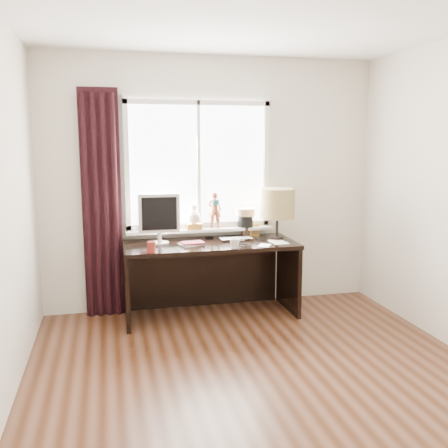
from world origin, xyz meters
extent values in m
cube|color=brown|center=(0.00, 0.00, 0.00)|extent=(3.50, 4.00, 0.00)
cube|color=white|center=(0.00, 0.00, 2.60)|extent=(3.50, 4.00, 0.00)
cube|color=beige|center=(0.00, 2.00, 1.30)|extent=(3.50, 0.00, 2.60)
imported|color=silver|center=(0.18, 1.70, 0.76)|extent=(0.34, 0.22, 0.03)
imported|color=white|center=(0.07, 1.33, 0.80)|extent=(0.12, 0.12, 0.10)
cylinder|color=maroon|center=(-0.71, 1.33, 0.80)|extent=(0.08, 0.08, 0.10)
cube|color=white|center=(-0.15, 1.99, 1.50)|extent=(1.40, 0.02, 1.30)
cube|color=silver|center=(-0.15, 1.96, 0.88)|extent=(1.50, 0.05, 0.05)
cube|color=silver|center=(-0.15, 1.96, 2.12)|extent=(1.50, 0.05, 0.05)
cube|color=silver|center=(-0.88, 1.96, 1.50)|extent=(0.05, 0.05, 1.40)
cube|color=silver|center=(0.57, 1.96, 1.50)|extent=(0.05, 0.05, 1.40)
cube|color=silver|center=(-0.15, 1.96, 1.50)|extent=(0.03, 0.05, 1.30)
cube|color=silver|center=(-0.15, 1.91, 0.83)|extent=(1.52, 0.18, 0.03)
cylinder|color=#5C000D|center=(-0.70, 1.91, 0.96)|extent=(0.13, 0.13, 0.23)
cube|color=gold|center=(-0.22, 1.88, 0.88)|extent=(0.15, 0.12, 0.06)
sphere|color=beige|center=(-0.22, 1.88, 0.97)|extent=(0.13, 0.13, 0.13)
sphere|color=beige|center=(-0.22, 1.88, 1.07)|extent=(0.07, 0.07, 0.07)
imported|color=brown|center=(0.01, 1.90, 1.04)|extent=(0.16, 0.13, 0.38)
cylinder|color=#1E4C51|center=(0.01, 1.89, 1.12)|extent=(0.11, 0.11, 0.05)
cylinder|color=black|center=(0.33, 1.89, 0.91)|extent=(0.16, 0.16, 0.12)
cylinder|color=#8C6B4C|center=(0.33, 1.89, 1.01)|extent=(0.20, 0.20, 0.08)
cube|color=black|center=(-1.13, 1.92, 1.12)|extent=(0.38, 0.05, 2.25)
cylinder|color=black|center=(-1.27, 1.89, 1.10)|extent=(0.06, 0.06, 2.20)
cylinder|color=black|center=(-1.18, 1.89, 1.10)|extent=(0.06, 0.06, 2.20)
cylinder|color=black|center=(-1.09, 1.89, 1.10)|extent=(0.06, 0.06, 2.20)
cylinder|color=black|center=(-1.00, 1.89, 1.10)|extent=(0.06, 0.06, 2.20)
cube|color=black|center=(-0.10, 1.63, 0.73)|extent=(1.70, 0.70, 0.04)
cube|color=black|center=(-0.93, 1.63, 0.35)|extent=(0.04, 0.64, 0.71)
cube|color=black|center=(0.73, 1.63, 0.35)|extent=(0.04, 0.64, 0.71)
cube|color=black|center=(-0.10, 1.97, 0.35)|extent=(1.60, 0.03, 0.71)
cylinder|color=beige|center=(-0.59, 1.71, 0.76)|extent=(0.18, 0.18, 0.01)
cylinder|color=beige|center=(-0.59, 1.71, 0.81)|extent=(0.04, 0.04, 0.10)
cube|color=beige|center=(-0.59, 1.71, 1.05)|extent=(0.40, 0.04, 0.38)
cube|color=black|center=(-0.59, 1.69, 1.05)|extent=(0.34, 0.01, 0.32)
cube|color=beige|center=(-0.30, 1.56, 0.76)|extent=(0.26, 0.22, 0.02)
cube|color=maroon|center=(-0.29, 1.55, 0.78)|extent=(0.23, 0.18, 0.01)
cylinder|color=black|center=(0.33, 1.86, 0.81)|extent=(0.09, 0.09, 0.12)
cylinder|color=black|center=(0.31, 1.87, 0.86)|extent=(0.01, 0.01, 0.22)
cylinder|color=black|center=(0.34, 1.85, 0.84)|extent=(0.01, 0.01, 0.19)
cylinder|color=black|center=(0.33, 1.88, 0.88)|extent=(0.01, 0.01, 0.25)
cylinder|color=black|center=(0.35, 1.87, 0.83)|extent=(0.01, 0.01, 0.17)
cube|color=gold|center=(0.43, 1.88, 0.81)|extent=(0.10, 0.03, 0.13)
cube|color=#996633|center=(0.43, 1.87, 0.81)|extent=(0.07, 0.02, 0.10)
cylinder|color=black|center=(0.60, 1.66, 0.77)|extent=(0.14, 0.14, 0.03)
cylinder|color=black|center=(0.60, 1.66, 0.89)|extent=(0.03, 0.03, 0.22)
cylinder|color=tan|center=(0.60, 1.66, 1.12)|extent=(0.35, 0.35, 0.30)
cube|color=white|center=(0.57, 1.45, 0.75)|extent=(0.16, 0.12, 0.00)
cube|color=white|center=(0.56, 1.56, 0.75)|extent=(0.16, 0.13, 0.00)
cube|color=white|center=(0.38, 1.39, 0.75)|extent=(0.17, 0.19, 0.00)
torus|color=black|center=(0.18, 1.43, 0.75)|extent=(0.16, 0.16, 0.01)
torus|color=black|center=(0.42, 1.65, 0.75)|extent=(0.13, 0.13, 0.01)
torus|color=black|center=(-0.06, 1.86, 0.75)|extent=(0.11, 0.11, 0.01)
camera|label=1|loc=(-1.08, -3.10, 1.76)|focal=40.00mm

